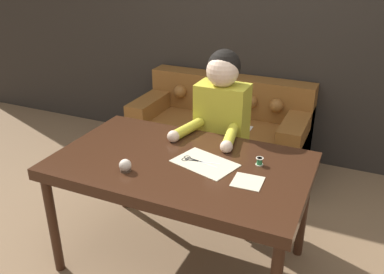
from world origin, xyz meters
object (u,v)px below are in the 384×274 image
(person, at_px, (221,136))
(scissors, at_px, (194,160))
(dining_table, at_px, (181,171))
(thread_spool, at_px, (260,161))
(pin_cushion, at_px, (125,166))
(couch, at_px, (221,133))

(person, height_order, scissors, person)
(dining_table, bearing_deg, scissors, 22.41)
(dining_table, xyz_separation_m, thread_spool, (0.44, 0.14, 0.09))
(thread_spool, distance_m, pin_cushion, 0.77)
(pin_cushion, bearing_deg, dining_table, 45.89)
(dining_table, relative_size, scissors, 6.38)
(pin_cushion, bearing_deg, couch, 91.03)
(dining_table, xyz_separation_m, person, (0.03, 0.62, -0.02))
(dining_table, xyz_separation_m, couch, (-0.26, 1.43, -0.39))
(thread_spool, bearing_deg, dining_table, -162.09)
(person, bearing_deg, pin_cushion, -106.78)
(scissors, bearing_deg, thread_spool, 16.95)
(pin_cushion, bearing_deg, thread_spool, 29.53)
(couch, distance_m, person, 0.94)
(couch, xyz_separation_m, pin_cushion, (0.03, -1.67, 0.49))
(scissors, relative_size, thread_spool, 5.27)
(thread_spool, relative_size, pin_cushion, 0.63)
(person, distance_m, thread_spool, 0.64)
(couch, bearing_deg, pin_cushion, -88.97)
(couch, distance_m, scissors, 1.51)
(couch, bearing_deg, thread_spool, -61.38)
(person, bearing_deg, couch, 109.56)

